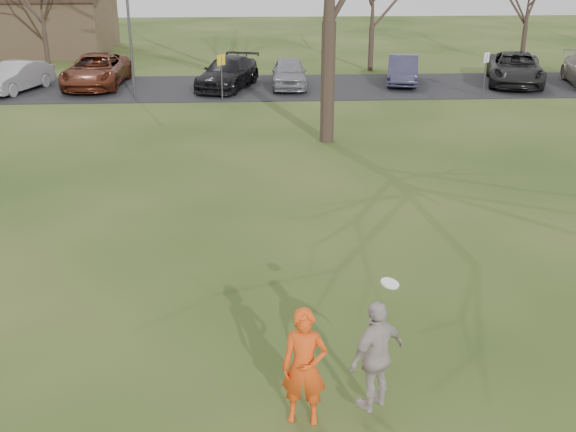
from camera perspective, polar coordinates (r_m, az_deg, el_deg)
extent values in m
plane|color=#1E380F|center=(11.28, 1.14, -14.75)|extent=(120.00, 120.00, 0.00)
cube|color=black|center=(34.70, -1.92, 10.61)|extent=(62.00, 6.50, 0.04)
imported|color=#EF4B13|center=(10.29, 1.37, -12.42)|extent=(0.74, 0.55, 1.86)
imported|color=#98979D|center=(35.92, -21.59, 10.69)|extent=(2.84, 4.50, 1.40)
imported|color=#5A2515|center=(35.89, -15.61, 11.52)|extent=(2.76, 5.72, 1.57)
imported|color=black|center=(34.42, -5.01, 11.72)|extent=(3.49, 5.40, 1.45)
imported|color=gray|center=(34.46, 0.09, 11.78)|extent=(1.81, 4.20, 1.41)
imported|color=#313049|center=(35.87, 9.50, 11.86)|extent=(2.32, 4.42, 1.38)
imported|color=black|center=(37.06, 18.32, 11.52)|extent=(4.04, 6.08, 1.55)
imported|color=#B4A7A2|center=(10.28, 7.35, -11.40)|extent=(1.09, 0.96, 1.76)
cylinder|color=white|center=(9.93, 8.44, -5.55)|extent=(0.28, 0.27, 0.11)
cylinder|color=#47474C|center=(32.20, -12.98, 14.60)|extent=(0.12, 0.12, 6.00)
cylinder|color=#47474C|center=(31.59, -5.51, 11.23)|extent=(0.06, 0.06, 2.00)
cube|color=yellow|center=(31.44, -5.57, 12.75)|extent=(0.35, 0.35, 0.45)
cylinder|color=#47474C|center=(33.33, 15.98, 11.06)|extent=(0.06, 0.06, 2.00)
cube|color=silver|center=(33.19, 16.14, 12.50)|extent=(0.35, 0.35, 0.45)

